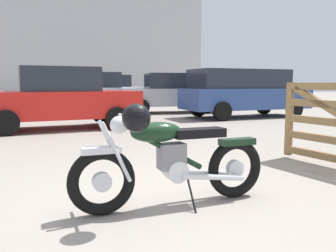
# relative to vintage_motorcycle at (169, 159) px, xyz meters

# --- Properties ---
(ground_plane) EXTENTS (80.00, 80.00, 0.00)m
(ground_plane) POSITION_rel_vintage_motorcycle_xyz_m (0.00, 0.22, -0.49)
(ground_plane) COLOR gray
(vintage_motorcycle) EXTENTS (2.08, 0.73, 1.07)m
(vintage_motorcycle) POSITION_rel_vintage_motorcycle_xyz_m (0.00, 0.00, 0.00)
(vintage_motorcycle) COLOR black
(vintage_motorcycle) RESTS_ON ground_plane
(red_hatchback_near) EXTENTS (4.34, 2.21, 1.67)m
(red_hatchback_near) POSITION_rel_vintage_motorcycle_xyz_m (3.63, 11.06, 0.34)
(red_hatchback_near) COLOR black
(red_hatchback_near) RESTS_ON ground_plane
(pale_sedan_back) EXTENTS (4.81, 2.22, 1.74)m
(pale_sedan_back) POSITION_rel_vintage_motorcycle_xyz_m (5.52, 8.21, 0.45)
(pale_sedan_back) COLOR black
(pale_sedan_back) RESTS_ON ground_plane
(dark_sedan_left) EXTENTS (4.74, 2.05, 1.74)m
(dark_sedan_left) POSITION_rel_vintage_motorcycle_xyz_m (0.19, 12.96, 0.45)
(dark_sedan_left) COLOR black
(dark_sedan_left) RESTS_ON ground_plane
(silver_sedan_mid) EXTENTS (4.92, 2.52, 1.74)m
(silver_sedan_mid) POSITION_rel_vintage_motorcycle_xyz_m (1.46, 17.08, 0.45)
(silver_sedan_mid) COLOR black
(silver_sedan_mid) RESTS_ON ground_plane
(blue_hatchback_right) EXTENTS (4.36, 2.27, 1.67)m
(blue_hatchback_right) POSITION_rel_vintage_motorcycle_xyz_m (-0.93, 6.77, 0.34)
(blue_hatchback_right) COLOR black
(blue_hatchback_right) RESTS_ON ground_plane
(industrial_building) EXTENTS (18.68, 10.27, 21.54)m
(industrial_building) POSITION_rel_vintage_motorcycle_xyz_m (3.09, 31.80, 4.78)
(industrial_building) COLOR #B2B2B7
(industrial_building) RESTS_ON ground_plane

